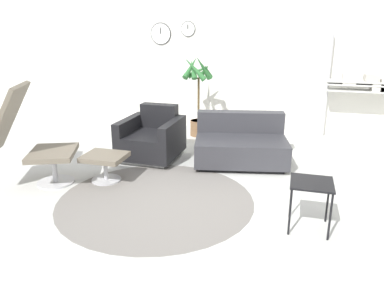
% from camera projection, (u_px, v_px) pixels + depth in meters
% --- Properties ---
extents(ground_plane, '(12.00, 12.00, 0.00)m').
position_uv_depth(ground_plane, '(181.00, 197.00, 4.19)').
color(ground_plane, silver).
extents(wall_back, '(12.00, 0.09, 2.80)m').
position_uv_depth(wall_back, '(232.00, 51.00, 6.61)').
color(wall_back, silver).
rests_on(wall_back, ground_plane).
extents(round_rug, '(2.14, 2.14, 0.01)m').
position_uv_depth(round_rug, '(156.00, 200.00, 4.11)').
color(round_rug, slate).
rests_on(round_rug, ground_plane).
extents(lounge_chair, '(1.19, 0.94, 1.30)m').
position_uv_depth(lounge_chair, '(13.00, 121.00, 4.28)').
color(lounge_chair, '#BCBCC1').
rests_on(lounge_chair, ground_plane).
extents(ottoman, '(0.50, 0.42, 0.34)m').
position_uv_depth(ottoman, '(105.00, 161.00, 4.55)').
color(ottoman, '#BCBCC1').
rests_on(ottoman, ground_plane).
extents(armchair_red, '(0.80, 0.86, 0.73)m').
position_uv_depth(armchair_red, '(152.00, 139.00, 5.36)').
color(armchair_red, silver).
rests_on(armchair_red, ground_plane).
extents(couch_low, '(1.38, 1.09, 0.66)m').
position_uv_depth(couch_low, '(241.00, 145.00, 5.19)').
color(couch_low, black).
rests_on(couch_low, ground_plane).
extents(side_table, '(0.38, 0.38, 0.47)m').
position_uv_depth(side_table, '(311.00, 188.00, 3.42)').
color(side_table, black).
rests_on(side_table, ground_plane).
extents(potted_plant, '(0.52, 0.52, 1.38)m').
position_uv_depth(potted_plant, '(198.00, 96.00, 6.33)').
color(potted_plant, brown).
rests_on(potted_plant, ground_plane).
extents(shelf_unit, '(1.30, 0.28, 1.75)m').
position_uv_depth(shelf_unit, '(375.00, 85.00, 5.91)').
color(shelf_unit, '#BCBCC1').
rests_on(shelf_unit, ground_plane).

